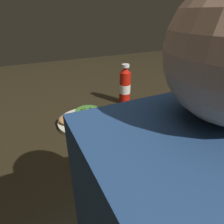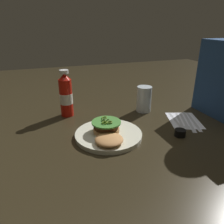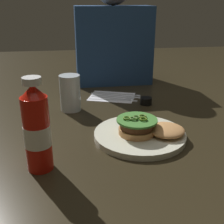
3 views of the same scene
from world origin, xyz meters
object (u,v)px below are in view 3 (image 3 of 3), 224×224
object	(u,v)px
water_glass	(70,93)
spoon_utensil	(117,98)
ketchup_bottle	(37,129)
burger_sandwich	(148,128)
diner_person	(113,37)
napkin	(112,97)
butter_knife	(116,99)
table_knife	(120,93)
dinner_plate	(140,135)
steak_knife	(119,95)
condiment_cup	(146,101)
fork_utensil	(116,96)

from	to	relation	value
water_glass	spoon_utensil	world-z (taller)	water_glass
ketchup_bottle	burger_sandwich	bearing A→B (deg)	20.52
diner_person	napkin	bearing A→B (deg)	-99.68
butter_knife	table_knife	distance (m)	0.08
burger_sandwich	butter_knife	world-z (taller)	burger_sandwich
burger_sandwich	dinner_plate	bearing A→B (deg)	149.56
burger_sandwich	steak_knife	bearing A→B (deg)	91.95
dinner_plate	condiment_cup	xyz separation A→B (m)	(0.09, 0.28, 0.01)
condiment_cup	steak_knife	size ratio (longest dim) A/B	0.21
dinner_plate	butter_knife	xyz separation A→B (m)	(-0.01, 0.34, -0.00)
dinner_plate	water_glass	size ratio (longest dim) A/B	2.05
condiment_cup	steak_knife	world-z (taller)	condiment_cup
burger_sandwich	spoon_utensil	world-z (taller)	burger_sandwich
steak_knife	table_knife	xyz separation A→B (m)	(0.01, 0.02, 0.00)
spoon_utensil	fork_utensil	bearing A→B (deg)	92.92
diner_person	steak_knife	bearing A→B (deg)	-92.49
steak_knife	spoon_utensil	bearing A→B (deg)	-109.15
diner_person	table_knife	bearing A→B (deg)	-91.02
burger_sandwich	steak_knife	distance (m)	0.41
diner_person	ketchup_bottle	bearing A→B (deg)	-111.16
ketchup_bottle	table_knife	xyz separation A→B (m)	(0.29, 0.54, -0.10)
ketchup_bottle	table_knife	world-z (taller)	ketchup_bottle
napkin	butter_knife	size ratio (longest dim) A/B	0.94
condiment_cup	fork_utensil	xyz separation A→B (m)	(-0.10, 0.10, -0.01)
dinner_plate	ketchup_bottle	distance (m)	0.32
condiment_cup	diner_person	size ratio (longest dim) A/B	0.09
burger_sandwich	table_knife	world-z (taller)	burger_sandwich
fork_utensil	water_glass	bearing A→B (deg)	-148.14
dinner_plate	table_knife	xyz separation A→B (m)	(0.01, 0.42, -0.00)
napkin	fork_utensil	bearing A→B (deg)	-24.78
condiment_cup	diner_person	bearing A→B (deg)	102.06
diner_person	water_glass	bearing A→B (deg)	-119.89
dinner_plate	burger_sandwich	bearing A→B (deg)	-30.44
spoon_utensil	table_knife	xyz separation A→B (m)	(0.02, 0.06, 0.00)
dinner_plate	napkin	distance (m)	0.39
napkin	burger_sandwich	bearing A→B (deg)	-83.46
butter_knife	diner_person	xyz separation A→B (m)	(0.03, 0.29, 0.21)
condiment_cup	spoon_utensil	size ratio (longest dim) A/B	0.27
ketchup_bottle	butter_knife	bearing A→B (deg)	60.58
dinner_plate	butter_knife	world-z (taller)	dinner_plate
fork_utensil	table_knife	distance (m)	0.04
dinner_plate	spoon_utensil	size ratio (longest dim) A/B	1.66
burger_sandwich	ketchup_bottle	bearing A→B (deg)	-159.48
dinner_plate	steak_knife	distance (m)	0.39
spoon_utensil	water_glass	bearing A→B (deg)	-153.63
burger_sandwich	water_glass	world-z (taller)	water_glass
burger_sandwich	steak_knife	size ratio (longest dim) A/B	0.94
water_glass	table_knife	bearing A→B (deg)	36.25
ketchup_bottle	water_glass	bearing A→B (deg)	78.46
fork_utensil	table_knife	size ratio (longest dim) A/B	0.90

